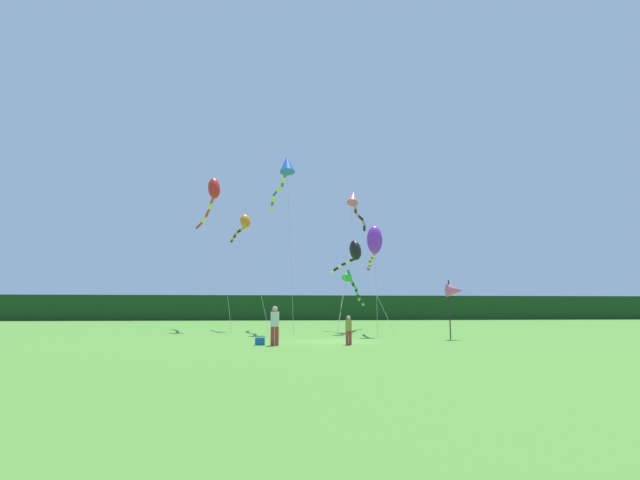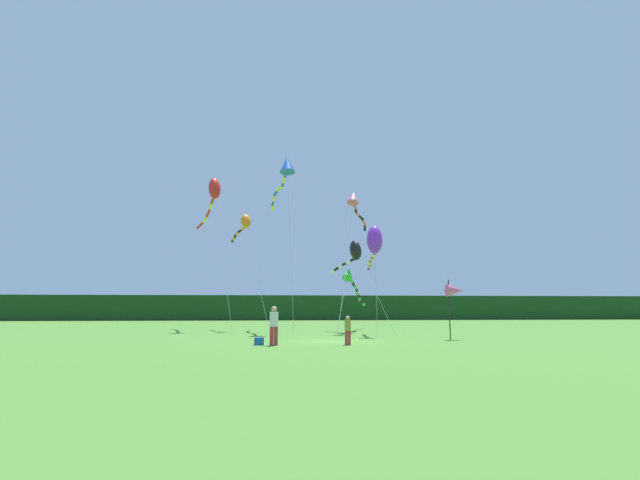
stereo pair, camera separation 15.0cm
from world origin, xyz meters
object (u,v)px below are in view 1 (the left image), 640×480
at_px(person_adult, 275,323).
at_px(kite_black, 354,252).
at_px(kite_orange, 244,224).
at_px(kite_green, 351,280).
at_px(banner_flag_pole, 455,291).
at_px(kite_rainbow, 355,202).
at_px(cooler_box, 260,341).
at_px(person_child, 349,329).
at_px(kite_purple, 374,242).
at_px(kite_red, 213,193).
at_px(kite_blue, 285,169).

distance_m(person_adult, kite_black, 13.95).
bearing_deg(kite_orange, kite_green, -19.79).
xyz_separation_m(banner_flag_pole, kite_orange, (-12.12, 11.89, 5.57)).
bearing_deg(person_adult, kite_rainbow, 63.61).
bearing_deg(kite_black, cooler_box, -119.00).
relative_size(person_child, kite_orange, 0.15).
distance_m(cooler_box, kite_purple, 10.85).
bearing_deg(kite_purple, kite_green, 94.97).
bearing_deg(kite_green, banner_flag_pole, -65.18).
bearing_deg(kite_green, cooler_box, -117.34).
xyz_separation_m(banner_flag_pole, kite_black, (-4.08, 8.40, 3.05)).
bearing_deg(kite_red, kite_purple, -38.12).
height_order(person_child, kite_blue, kite_blue).
height_order(kite_black, kite_rainbow, kite_rainbow).
xyz_separation_m(kite_rainbow, kite_blue, (-5.02, -0.02, 2.32)).
relative_size(cooler_box, kite_rainbow, 0.04).
height_order(banner_flag_pole, kite_purple, kite_purple).
bearing_deg(kite_blue, kite_rainbow, 0.26).
distance_m(person_child, kite_orange, 17.93).
distance_m(person_child, kite_blue, 16.05).
distance_m(person_adult, kite_purple, 10.29).
bearing_deg(person_adult, kite_purple, 48.14).
distance_m(person_adult, banner_flag_pole, 10.51).
relative_size(kite_rainbow, kite_blue, 0.81).
relative_size(kite_black, kite_purple, 1.11).
distance_m(banner_flag_pole, kite_orange, 17.87).
height_order(person_child, kite_red, kite_red).
height_order(kite_purple, kite_blue, kite_blue).
xyz_separation_m(kite_green, kite_black, (0.10, -0.64, 1.99)).
distance_m(person_adult, kite_green, 13.94).
distance_m(banner_flag_pole, kite_black, 9.82).
xyz_separation_m(person_child, kite_blue, (-2.60, 11.57, 10.82)).
xyz_separation_m(kite_green, kite_orange, (-7.94, 2.86, 4.52)).
xyz_separation_m(cooler_box, kite_green, (6.27, 12.13, 3.47)).
height_order(person_adult, cooler_box, person_adult).
xyz_separation_m(person_child, kite_rainbow, (2.41, 11.59, 8.49)).
bearing_deg(kite_red, kite_black, -18.53).
bearing_deg(person_adult, kite_blue, 86.27).
xyz_separation_m(kite_orange, kite_blue, (3.08, -3.72, 3.39)).
bearing_deg(kite_purple, cooler_box, -136.30).
height_order(person_child, kite_orange, kite_orange).
xyz_separation_m(kite_orange, kite_purple, (8.43, -8.52, -2.49)).
bearing_deg(kite_orange, kite_rainbow, -24.57).
relative_size(cooler_box, kite_purple, 0.06).
relative_size(cooler_box, kite_orange, 0.05).
bearing_deg(banner_flag_pole, person_child, -152.15).
bearing_deg(kite_purple, kite_red, 141.88).
bearing_deg(kite_rainbow, kite_black, 106.30).
height_order(kite_green, kite_orange, kite_orange).
xyz_separation_m(person_child, kite_orange, (-5.68, 15.29, 7.43)).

